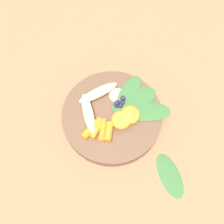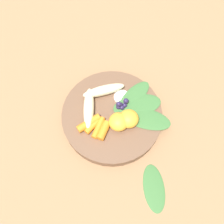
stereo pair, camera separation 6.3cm
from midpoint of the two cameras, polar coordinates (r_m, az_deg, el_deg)
ground_plane at (r=0.67m, az=2.68°, el=-1.76°), size 2.40×2.40×0.00m
bowl at (r=0.65m, az=2.74°, el=-1.23°), size 0.26×0.26×0.03m
banana_peeled_left at (r=0.63m, az=-2.53°, el=0.87°), size 0.05×0.12×0.03m
banana_peeled_right at (r=0.65m, az=0.83°, el=4.71°), size 0.11×0.07×0.03m
orange_segment_near at (r=0.62m, az=6.80°, el=-1.86°), size 0.05×0.05×0.04m
orange_segment_far at (r=0.61m, az=4.48°, el=-2.58°), size 0.05×0.05×0.04m
carrot_front at (r=0.62m, az=-2.52°, el=-2.91°), size 0.06×0.06×0.02m
carrot_mid_left at (r=0.62m, az=-1.45°, el=-3.33°), size 0.04×0.05×0.02m
carrot_mid_right at (r=0.61m, az=-0.28°, el=-3.96°), size 0.03×0.06×0.02m
carrot_rear at (r=0.61m, az=0.98°, el=-4.62°), size 0.03×0.05×0.02m
blueberry_pile at (r=0.64m, az=4.97°, el=1.36°), size 0.03×0.03×0.02m
coconut_shred_patch at (r=0.66m, az=5.04°, el=3.15°), size 0.04×0.04×0.00m
kale_leaf_left at (r=0.64m, az=10.44°, el=-1.63°), size 0.14×0.07×0.01m
kale_leaf_right at (r=0.65m, az=8.59°, el=1.25°), size 0.14×0.11×0.01m
kale_leaf_rear at (r=0.66m, az=7.88°, el=3.49°), size 0.10×0.12×0.01m
kale_leaf_stray at (r=0.63m, az=12.65°, el=-17.09°), size 0.08×0.12×0.01m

